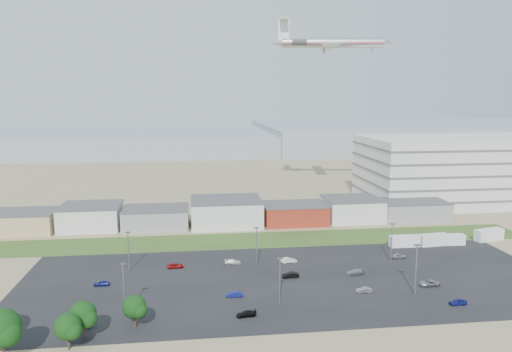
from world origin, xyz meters
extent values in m
plane|color=#877956|center=(0.00, 0.00, 0.00)|extent=(700.00, 700.00, 0.00)
cube|color=black|center=(5.00, 20.00, 0.01)|extent=(120.00, 50.00, 0.01)
cube|color=#2F4C1C|center=(0.00, 52.00, 0.01)|extent=(160.00, 16.00, 0.02)
cube|color=silver|center=(90.00, 95.00, 12.50)|extent=(80.00, 40.00, 25.00)
imported|color=#A5A5AA|center=(34.13, 12.80, 0.62)|extent=(4.63, 2.47, 1.24)
imported|color=#A5A5AA|center=(18.85, 11.04, 0.55)|extent=(3.44, 1.60, 1.09)
imported|color=navy|center=(35.09, 2.73, 0.59)|extent=(3.49, 1.49, 1.18)
imported|color=black|center=(-6.87, 2.76, 0.54)|extent=(3.89, 1.92, 1.09)
imported|color=navy|center=(-8.29, 12.24, 0.58)|extent=(3.61, 1.58, 1.15)
imported|color=navy|center=(-36.39, 21.88, 0.57)|extent=(3.40, 1.45, 1.15)
imported|color=silver|center=(-7.01, 32.45, 0.57)|extent=(4.04, 1.87, 1.14)
imported|color=black|center=(5.18, 21.47, 0.64)|extent=(4.00, 1.63, 1.29)
imported|color=#A5A5AA|center=(35.09, 31.35, 0.63)|extent=(3.71, 1.53, 1.26)
imported|color=maroon|center=(-20.84, 31.39, 0.55)|extent=(4.08, 2.17, 1.09)
imported|color=#A5A5AA|center=(-36.10, 2.01, 0.57)|extent=(4.06, 1.93, 1.14)
imported|color=silver|center=(6.81, 31.65, 0.65)|extent=(4.06, 1.85, 1.29)
imported|color=#A5A5AA|center=(20.39, 21.62, 0.60)|extent=(4.31, 2.09, 1.21)
camera|label=1|loc=(-16.15, -84.46, 40.75)|focal=35.00mm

